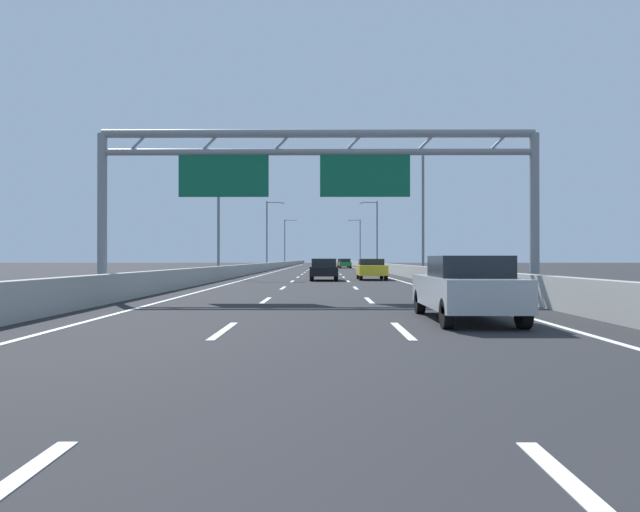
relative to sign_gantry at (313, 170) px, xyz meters
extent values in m
plane|color=#262628|center=(0.20, 76.68, -4.83)|extent=(260.00, 260.00, 0.00)
cube|color=white|center=(-1.60, -10.82, -4.82)|extent=(0.16, 3.00, 0.01)
cube|color=white|center=(-1.60, -1.82, -4.82)|extent=(0.16, 3.00, 0.01)
cube|color=white|center=(-1.60, 7.18, -4.82)|extent=(0.16, 3.00, 0.01)
cube|color=white|center=(-1.60, 16.18, -4.82)|extent=(0.16, 3.00, 0.01)
cube|color=white|center=(-1.60, 25.18, -4.82)|extent=(0.16, 3.00, 0.01)
cube|color=white|center=(-1.60, 34.18, -4.82)|extent=(0.16, 3.00, 0.01)
cube|color=white|center=(-1.60, 43.18, -4.82)|extent=(0.16, 3.00, 0.01)
cube|color=white|center=(-1.60, 52.18, -4.82)|extent=(0.16, 3.00, 0.01)
cube|color=white|center=(-1.60, 61.18, -4.82)|extent=(0.16, 3.00, 0.01)
cube|color=white|center=(-1.60, 70.18, -4.82)|extent=(0.16, 3.00, 0.01)
cube|color=white|center=(-1.60, 79.18, -4.82)|extent=(0.16, 3.00, 0.01)
cube|color=white|center=(-1.60, 88.18, -4.82)|extent=(0.16, 3.00, 0.01)
cube|color=white|center=(-1.60, 97.18, -4.82)|extent=(0.16, 3.00, 0.01)
cube|color=white|center=(-1.60, 106.18, -4.82)|extent=(0.16, 3.00, 0.01)
cube|color=white|center=(-1.60, 115.18, -4.82)|extent=(0.16, 3.00, 0.01)
cube|color=white|center=(-1.60, 124.18, -4.82)|extent=(0.16, 3.00, 0.01)
cube|color=white|center=(-1.60, 133.18, -4.82)|extent=(0.16, 3.00, 0.01)
cube|color=white|center=(2.00, -10.82, -4.82)|extent=(0.16, 3.00, 0.01)
cube|color=white|center=(2.00, -1.82, -4.82)|extent=(0.16, 3.00, 0.01)
cube|color=white|center=(2.00, 7.18, -4.82)|extent=(0.16, 3.00, 0.01)
cube|color=white|center=(2.00, 16.18, -4.82)|extent=(0.16, 3.00, 0.01)
cube|color=white|center=(2.00, 25.18, -4.82)|extent=(0.16, 3.00, 0.01)
cube|color=white|center=(2.00, 34.18, -4.82)|extent=(0.16, 3.00, 0.01)
cube|color=white|center=(2.00, 43.18, -4.82)|extent=(0.16, 3.00, 0.01)
cube|color=white|center=(2.00, 52.18, -4.82)|extent=(0.16, 3.00, 0.01)
cube|color=white|center=(2.00, 61.18, -4.82)|extent=(0.16, 3.00, 0.01)
cube|color=white|center=(2.00, 70.18, -4.82)|extent=(0.16, 3.00, 0.01)
cube|color=white|center=(2.00, 79.18, -4.82)|extent=(0.16, 3.00, 0.01)
cube|color=white|center=(2.00, 88.18, -4.82)|extent=(0.16, 3.00, 0.01)
cube|color=white|center=(2.00, 97.18, -4.82)|extent=(0.16, 3.00, 0.01)
cube|color=white|center=(2.00, 106.18, -4.82)|extent=(0.16, 3.00, 0.01)
cube|color=white|center=(2.00, 115.18, -4.82)|extent=(0.16, 3.00, 0.01)
cube|color=white|center=(2.00, 124.18, -4.82)|extent=(0.16, 3.00, 0.01)
cube|color=white|center=(2.00, 133.18, -4.82)|extent=(0.16, 3.00, 0.01)
cube|color=white|center=(-5.05, 64.68, -4.82)|extent=(0.16, 176.00, 0.01)
cube|color=white|center=(5.45, 64.68, -4.82)|extent=(0.16, 176.00, 0.01)
cube|color=#9E9E99|center=(-6.70, 86.68, -4.35)|extent=(0.45, 220.00, 0.95)
cube|color=#9E9E99|center=(7.10, 86.68, -4.35)|extent=(0.45, 220.00, 0.95)
cylinder|color=gray|center=(-7.98, 0.00, -1.73)|extent=(0.36, 0.36, 6.20)
cylinder|color=gray|center=(8.39, 0.00, -1.73)|extent=(0.36, 0.36, 6.20)
cylinder|color=gray|center=(0.20, 0.00, 1.37)|extent=(16.36, 0.32, 0.32)
cylinder|color=gray|center=(0.20, 0.00, 0.67)|extent=(16.36, 0.26, 0.26)
cylinder|color=gray|center=(-6.61, 0.00, 1.02)|extent=(0.74, 0.10, 0.74)
cylinder|color=gray|center=(-3.89, 0.00, 1.02)|extent=(0.74, 0.10, 0.74)
cylinder|color=gray|center=(-1.16, 0.00, 1.02)|extent=(0.74, 0.10, 0.74)
cylinder|color=gray|center=(1.57, 0.00, 1.02)|extent=(0.74, 0.10, 0.74)
cylinder|color=gray|center=(4.29, 0.00, 1.02)|extent=(0.74, 0.10, 0.74)
cylinder|color=gray|center=(7.02, 0.00, 1.02)|extent=(0.74, 0.10, 0.74)
cube|color=#0F5B3D|center=(-3.37, 0.00, -0.23)|extent=(3.40, 0.12, 1.60)
cube|color=#0F5B3D|center=(1.99, 0.00, -0.23)|extent=(3.40, 0.12, 1.60)
cylinder|color=slate|center=(-7.50, 22.89, -0.08)|extent=(0.20, 0.20, 9.50)
cylinder|color=slate|center=(-6.40, 22.89, 4.52)|extent=(2.20, 0.12, 0.12)
cube|color=#F2EAC6|center=(-5.30, 22.89, 4.42)|extent=(0.56, 0.28, 0.20)
cylinder|color=slate|center=(7.90, 22.89, -0.08)|extent=(0.20, 0.20, 9.50)
cylinder|color=slate|center=(6.80, 22.89, 4.52)|extent=(2.20, 0.12, 0.12)
cube|color=#F2EAC6|center=(5.70, 22.89, 4.42)|extent=(0.56, 0.28, 0.20)
cylinder|color=slate|center=(-7.50, 62.26, -0.08)|extent=(0.20, 0.20, 9.50)
cylinder|color=slate|center=(-6.40, 62.26, 4.52)|extent=(2.20, 0.12, 0.12)
cube|color=#F2EAC6|center=(-5.30, 62.26, 4.42)|extent=(0.56, 0.28, 0.20)
cylinder|color=slate|center=(7.90, 62.26, -0.08)|extent=(0.20, 0.20, 9.50)
cylinder|color=slate|center=(6.80, 62.26, 4.52)|extent=(2.20, 0.12, 0.12)
cube|color=#F2EAC6|center=(5.70, 62.26, 4.42)|extent=(0.56, 0.28, 0.20)
cylinder|color=slate|center=(-7.50, 101.64, -0.08)|extent=(0.20, 0.20, 9.50)
cylinder|color=slate|center=(-6.40, 101.64, 4.52)|extent=(2.20, 0.12, 0.12)
cube|color=#F2EAC6|center=(-5.30, 101.64, 4.42)|extent=(0.56, 0.28, 0.20)
cylinder|color=slate|center=(7.90, 101.64, -0.08)|extent=(0.20, 0.20, 9.50)
cylinder|color=slate|center=(6.80, 101.64, 4.52)|extent=(2.20, 0.12, 0.12)
cube|color=#F2EAC6|center=(5.70, 101.64, 4.42)|extent=(0.56, 0.28, 0.20)
cube|color=yellow|center=(3.76, 19.35, -4.16)|extent=(1.89, 4.19, 0.69)
cube|color=black|center=(3.76, 19.72, -3.60)|extent=(1.67, 1.91, 0.44)
cylinder|color=black|center=(2.92, 20.89, -4.51)|extent=(0.22, 0.64, 0.64)
cylinder|color=black|center=(4.59, 20.89, -4.51)|extent=(0.22, 0.64, 0.64)
cylinder|color=black|center=(2.92, 17.81, -4.51)|extent=(0.22, 0.64, 0.64)
cylinder|color=black|center=(4.59, 17.81, -4.51)|extent=(0.22, 0.64, 0.64)
cube|color=black|center=(0.44, 18.06, -4.21)|extent=(1.84, 4.33, 0.60)
cube|color=black|center=(0.44, 18.17, -3.63)|extent=(1.62, 2.06, 0.54)
cylinder|color=black|center=(-0.37, 19.67, -4.51)|extent=(0.22, 0.64, 0.64)
cylinder|color=black|center=(1.25, 19.67, -4.51)|extent=(0.22, 0.64, 0.64)
cylinder|color=black|center=(-0.37, 16.44, -4.51)|extent=(0.22, 0.64, 0.64)
cylinder|color=black|center=(1.25, 16.44, -4.51)|extent=(0.22, 0.64, 0.64)
cube|color=#A8ADB2|center=(3.76, -8.68, -4.15)|extent=(1.80, 4.66, 0.71)
cube|color=black|center=(3.76, -9.08, -3.55)|extent=(1.59, 1.96, 0.49)
cylinder|color=black|center=(2.97, -6.90, -4.51)|extent=(0.22, 0.64, 0.64)
cylinder|color=black|center=(4.55, -6.90, -4.51)|extent=(0.22, 0.64, 0.64)
cylinder|color=black|center=(2.97, -10.47, -4.51)|extent=(0.22, 0.64, 0.64)
cylinder|color=black|center=(4.55, -10.47, -4.51)|extent=(0.22, 0.64, 0.64)
cube|color=orange|center=(3.72, 81.12, -4.19)|extent=(1.88, 4.23, 0.63)
cube|color=black|center=(3.72, 81.14, -3.61)|extent=(1.65, 1.72, 0.53)
cylinder|color=black|center=(2.89, 82.68, -4.51)|extent=(0.22, 0.64, 0.64)
cylinder|color=black|center=(4.55, 82.68, -4.51)|extent=(0.22, 0.64, 0.64)
cylinder|color=black|center=(2.89, 79.56, -4.51)|extent=(0.22, 0.64, 0.64)
cylinder|color=black|center=(4.55, 79.56, -4.51)|extent=(0.22, 0.64, 0.64)
cube|color=#1E7A38|center=(3.79, 72.04, -4.19)|extent=(1.81, 4.28, 0.64)
cube|color=black|center=(3.79, 72.02, -3.61)|extent=(1.59, 1.73, 0.53)
cylinder|color=black|center=(3.00, 73.63, -4.51)|extent=(0.22, 0.64, 0.64)
cylinder|color=black|center=(4.59, 73.63, -4.51)|extent=(0.22, 0.64, 0.64)
cylinder|color=black|center=(3.00, 70.45, -4.51)|extent=(0.22, 0.64, 0.64)
cylinder|color=black|center=(4.59, 70.45, -4.51)|extent=(0.22, 0.64, 0.64)
cube|color=silver|center=(0.37, 42.65, -4.20)|extent=(1.74, 4.57, 0.62)
cube|color=black|center=(0.37, 43.10, -3.66)|extent=(1.53, 2.16, 0.46)
cylinder|color=black|center=(-0.39, 44.39, -4.51)|extent=(0.22, 0.64, 0.64)
cylinder|color=black|center=(1.13, 44.39, -4.51)|extent=(0.22, 0.64, 0.64)
cylinder|color=black|center=(-0.39, 40.92, -4.51)|extent=(0.22, 0.64, 0.64)
cylinder|color=black|center=(1.13, 40.92, -4.51)|extent=(0.22, 0.64, 0.64)
camera|label=1|loc=(0.41, -23.13, -3.38)|focal=34.39mm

